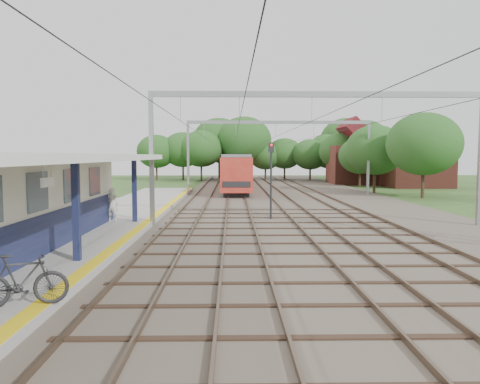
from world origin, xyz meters
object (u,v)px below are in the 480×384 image
object	(u,v)px
train	(235,169)
signal_post	(271,171)
person	(112,205)
bicycle	(22,280)

from	to	relation	value
train	signal_post	bearing A→B (deg)	-86.54
person	bicycle	bearing A→B (deg)	102.11
person	signal_post	distance (m)	8.96
bicycle	person	bearing A→B (deg)	-10.53
bicycle	signal_post	bearing A→B (deg)	-39.73
signal_post	bicycle	bearing A→B (deg)	-119.90
train	signal_post	size ratio (longest dim) A/B	7.95
bicycle	train	xyz separation A→B (m)	(5.10, 46.91, 1.14)
person	train	bearing A→B (deg)	-95.14
person	bicycle	xyz separation A→B (m)	(1.46, -13.66, -0.27)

